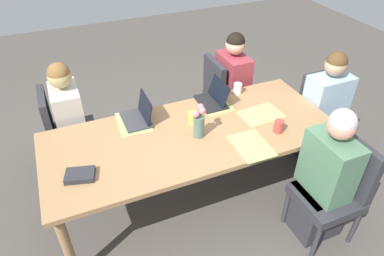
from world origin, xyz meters
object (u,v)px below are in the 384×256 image
(coffee_mug_near_right, at_px, (193,117))
(coffee_mug_centre_left, at_px, (238,88))
(person_near_left_far, at_px, (73,128))
(person_head_left_left_near, at_px, (322,115))
(book_red_cover, at_px, (80,175))
(coffee_mug_near_left, at_px, (279,126))
(chair_head_left_left_near, at_px, (322,112))
(chair_near_right_near, at_px, (223,93))
(chair_near_left_far, at_px, (64,129))
(laptop_near_left_far, at_px, (139,116))
(chair_far_left_mid, at_px, (336,187))
(flower_vase, at_px, (199,123))
(dining_table, at_px, (192,139))
(laptop_near_right_near, at_px, (213,99))
(person_far_left_mid, at_px, (324,182))
(person_near_right_near, at_px, (232,92))

(coffee_mug_near_right, distance_m, coffee_mug_centre_left, 0.65)
(person_near_left_far, bearing_deg, person_head_left_left_near, 162.29)
(coffee_mug_centre_left, xyz_separation_m, book_red_cover, (1.57, 0.58, -0.03))
(coffee_mug_near_left, bearing_deg, chair_head_left_left_near, -156.33)
(chair_near_right_near, bearing_deg, person_head_left_left_near, 130.38)
(chair_near_left_far, height_order, laptop_near_left_far, laptop_near_left_far)
(laptop_near_left_far, height_order, coffee_mug_centre_left, laptop_near_left_far)
(chair_far_left_mid, height_order, coffee_mug_centre_left, chair_far_left_mid)
(book_red_cover, bearing_deg, flower_vase, -157.98)
(chair_near_left_far, distance_m, coffee_mug_near_right, 1.27)
(person_near_left_far, bearing_deg, coffee_mug_near_left, 146.80)
(chair_far_left_mid, bearing_deg, chair_near_right_near, -84.49)
(chair_head_left_left_near, height_order, flower_vase, flower_vase)
(chair_near_left_far, height_order, coffee_mug_near_right, chair_near_left_far)
(chair_near_left_far, xyz_separation_m, coffee_mug_near_left, (-1.63, 1.08, 0.29))
(chair_far_left_mid, xyz_separation_m, coffee_mug_near_right, (0.81, -0.92, 0.29))
(chair_head_left_left_near, bearing_deg, dining_table, 3.89)
(chair_near_left_far, relative_size, laptop_near_right_near, 2.81)
(person_far_left_mid, height_order, person_near_right_near, same)
(dining_table, relative_size, person_far_left_mid, 2.00)
(person_near_right_near, height_order, flower_vase, person_near_right_near)
(dining_table, height_order, coffee_mug_centre_left, coffee_mug_centre_left)
(chair_far_left_mid, distance_m, chair_near_right_near, 1.62)
(chair_near_right_near, relative_size, flower_vase, 3.16)
(person_near_left_far, height_order, flower_vase, person_near_left_far)
(dining_table, distance_m, person_far_left_mid, 1.09)
(chair_far_left_mid, distance_m, person_far_left_mid, 0.10)
(person_head_left_left_near, distance_m, laptop_near_right_near, 1.13)
(chair_near_left_far, relative_size, chair_near_right_near, 1.00)
(chair_head_left_left_near, xyz_separation_m, coffee_mug_centre_left, (0.82, -0.31, 0.29))
(chair_far_left_mid, xyz_separation_m, person_far_left_mid, (0.07, -0.06, 0.03))
(coffee_mug_centre_left, bearing_deg, person_near_right_near, -112.53)
(person_head_left_left_near, height_order, book_red_cover, person_head_left_left_near)
(person_near_left_far, bearing_deg, chair_near_right_near, -177.45)
(chair_head_left_left_near, distance_m, laptop_near_left_far, 1.86)
(coffee_mug_centre_left, bearing_deg, chair_far_left_mid, 100.92)
(chair_near_right_near, xyz_separation_m, coffee_mug_near_right, (0.66, 0.70, 0.29))
(laptop_near_left_far, distance_m, coffee_mug_near_right, 0.46)
(laptop_near_left_far, xyz_separation_m, coffee_mug_near_left, (-1.01, 0.60, 0.01))
(chair_far_left_mid, height_order, person_far_left_mid, person_far_left_mid)
(chair_near_right_near, bearing_deg, laptop_near_left_far, 24.51)
(person_head_left_left_near, bearing_deg, chair_near_left_far, -18.50)
(dining_table, xyz_separation_m, person_head_left_left_near, (-1.41, -0.03, -0.15))
(dining_table, height_order, chair_near_left_far, chair_near_left_far)
(person_near_right_near, bearing_deg, chair_far_left_mid, 92.98)
(person_near_left_far, relative_size, flower_vase, 4.20)
(chair_near_left_far, relative_size, person_near_left_far, 0.75)
(person_far_left_mid, height_order, book_red_cover, person_far_left_mid)
(flower_vase, relative_size, laptop_near_right_near, 0.89)
(person_head_left_left_near, distance_m, coffee_mug_near_left, 0.84)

